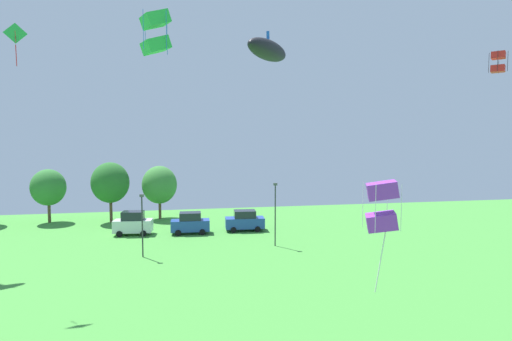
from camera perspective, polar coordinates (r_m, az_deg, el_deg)
name	(u,v)px	position (r m, az deg, el deg)	size (l,w,h in m)	color
kite_flying_0	(156,33)	(18.29, -14.15, 18.56)	(1.39, 1.32, 1.89)	green
kite_flying_1	(382,206)	(17.16, 17.50, -4.86)	(1.62, 1.58, 4.70)	purple
kite_flying_3	(15,35)	(31.91, -31.15, 16.18)	(1.39, 0.37, 2.86)	green
kite_flying_6	(268,50)	(15.74, 1.74, 16.79)	(2.57, 3.33, 1.19)	black
kite_flying_10	(498,62)	(25.04, 31.30, 13.10)	(0.89, 0.89, 1.04)	red
parked_car_leftmost	(133,223)	(45.38, -17.16, -7.23)	(4.17, 2.28, 2.56)	silver
parked_car_second_from_left	(190,223)	(44.51, -9.37, -7.43)	(4.21, 2.07, 2.35)	#234299
parked_car_third_from_left	(245,221)	(45.43, -1.62, -7.16)	(4.46, 2.30, 2.31)	#234299
light_post_0	(142,221)	(36.23, -15.95, -6.99)	(0.36, 0.20, 5.53)	#2D2D33
light_post_1	(275,210)	(38.51, 2.76, -5.72)	(0.36, 0.20, 6.11)	#2D2D33
treeline_tree_1	(48,187)	(55.64, -27.54, -2.16)	(4.10, 4.10, 6.66)	brown
treeline_tree_2	(110,183)	(52.74, -20.10, -1.64)	(4.59, 4.59, 7.50)	brown
treeline_tree_3	(160,185)	(53.32, -13.62, -2.00)	(4.46, 4.46, 6.91)	brown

